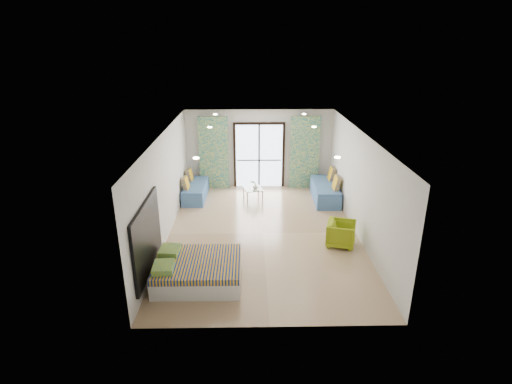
{
  "coord_description": "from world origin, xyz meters",
  "views": [
    {
      "loc": [
        -0.36,
        -9.61,
        4.83
      ],
      "look_at": [
        -0.18,
        0.09,
        1.15
      ],
      "focal_mm": 28.0,
      "sensor_mm": 36.0,
      "label": 1
    }
  ],
  "objects_px": {
    "daybed_left": "(195,190)",
    "armchair": "(341,233)",
    "daybed_right": "(325,191)",
    "coffee_table": "(253,190)",
    "bed": "(197,271)"
  },
  "relations": [
    {
      "from": "bed",
      "to": "armchair",
      "type": "relative_size",
      "value": 2.59
    },
    {
      "from": "daybed_right",
      "to": "coffee_table",
      "type": "height_order",
      "value": "daybed_right"
    },
    {
      "from": "daybed_left",
      "to": "armchair",
      "type": "distance_m",
      "value": 5.24
    },
    {
      "from": "daybed_right",
      "to": "coffee_table",
      "type": "xyz_separation_m",
      "value": [
        -2.35,
        0.04,
        0.04
      ]
    },
    {
      "from": "bed",
      "to": "armchair",
      "type": "xyz_separation_m",
      "value": [
        3.42,
        1.56,
        0.09
      ]
    },
    {
      "from": "daybed_right",
      "to": "coffee_table",
      "type": "relative_size",
      "value": 2.8
    },
    {
      "from": "coffee_table",
      "to": "daybed_left",
      "type": "bearing_deg",
      "value": 174.48
    },
    {
      "from": "daybed_left",
      "to": "armchair",
      "type": "relative_size",
      "value": 2.5
    },
    {
      "from": "daybed_left",
      "to": "coffee_table",
      "type": "bearing_deg",
      "value": -4.27
    },
    {
      "from": "bed",
      "to": "daybed_right",
      "type": "distance_m",
      "value": 5.88
    },
    {
      "from": "daybed_left",
      "to": "daybed_right",
      "type": "xyz_separation_m",
      "value": [
        4.23,
        -0.22,
        0.03
      ]
    },
    {
      "from": "bed",
      "to": "coffee_table",
      "type": "relative_size",
      "value": 2.6
    },
    {
      "from": "coffee_table",
      "to": "daybed_right",
      "type": "bearing_deg",
      "value": -0.89
    },
    {
      "from": "daybed_right",
      "to": "bed",
      "type": "bearing_deg",
      "value": -125.88
    },
    {
      "from": "daybed_right",
      "to": "armchair",
      "type": "xyz_separation_m",
      "value": [
        -0.18,
        -3.1,
        0.05
      ]
    }
  ]
}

